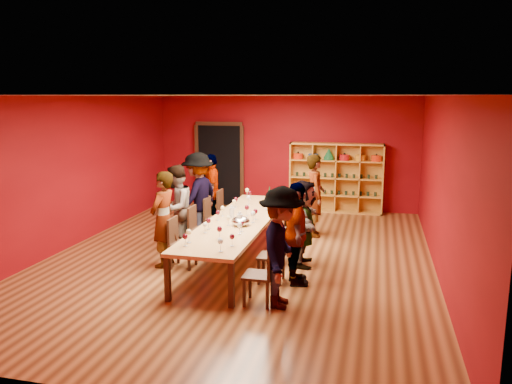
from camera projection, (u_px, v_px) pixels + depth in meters
room_shell at (239, 179)px, 9.07m from camera, size 7.10×9.10×3.04m
tasting_table at (239, 222)px, 9.22m from camera, size 1.10×4.50×0.75m
doorway at (220, 165)px, 13.79m from camera, size 1.40×0.17×2.30m
shelving_unit at (336, 174)px, 12.95m from camera, size 2.40×0.40×1.80m
chair_person_left_1 at (179, 240)px, 8.79m from camera, size 0.42×0.42×0.89m
person_left_1 at (163, 219)px, 8.79m from camera, size 0.53×0.67×1.71m
chair_person_left_2 at (198, 226)px, 9.69m from camera, size 0.42×0.42×0.89m
person_left_2 at (176, 208)px, 9.72m from camera, size 0.49×0.84×1.69m
chair_person_left_3 at (212, 216)px, 10.53m from camera, size 0.42×0.42×0.89m
person_left_3 at (198, 196)px, 10.52m from camera, size 0.72×1.26×1.83m
chair_person_left_4 at (225, 207)px, 11.37m from camera, size 0.42×0.42×0.89m
person_left_4 at (212, 191)px, 11.38m from camera, size 0.74×1.09×1.71m
chair_person_right_0 at (264, 272)px, 7.20m from camera, size 0.42×0.42×0.89m
person_right_0 at (281, 247)px, 7.07m from camera, size 0.52×1.15×1.75m
chair_person_right_1 at (276, 253)px, 8.06m from camera, size 0.42×0.42×0.89m
person_right_1 at (296, 234)px, 7.92m from camera, size 0.69×1.06×1.67m
chair_person_right_2 at (287, 237)px, 8.96m from camera, size 0.42×0.42×0.89m
person_right_2 at (304, 223)px, 8.84m from camera, size 0.57×1.47×1.55m
chair_person_right_4 at (303, 213)px, 10.84m from camera, size 0.42×0.42×0.89m
person_right_4 at (315, 195)px, 10.71m from camera, size 0.63×0.75×1.78m
wine_glass_0 at (234, 202)px, 10.03m from camera, size 0.08×0.08×0.19m
wine_glass_1 at (249, 198)px, 10.38m from camera, size 0.08×0.08×0.21m
wine_glass_2 at (250, 193)px, 10.93m from camera, size 0.08×0.08×0.20m
wine_glass_3 at (266, 202)px, 9.96m from camera, size 0.09×0.09×0.22m
wine_glass_4 at (269, 202)px, 10.00m from camera, size 0.09×0.09×0.21m
wine_glass_5 at (242, 224)px, 8.34m from camera, size 0.07×0.07×0.18m
wine_glass_6 at (209, 221)px, 8.48m from camera, size 0.08×0.08×0.20m
wine_glass_7 at (220, 230)px, 7.91m from camera, size 0.09×0.09×0.21m
wine_glass_8 at (189, 233)px, 7.70m from camera, size 0.09×0.09×0.22m
wine_glass_9 at (247, 191)px, 11.14m from camera, size 0.09×0.09×0.22m
wine_glass_10 at (273, 195)px, 10.67m from camera, size 0.09×0.09×0.22m
wine_glass_11 at (205, 225)px, 8.27m from camera, size 0.07×0.07×0.18m
wine_glass_12 at (185, 237)px, 7.53m from camera, size 0.08×0.08×0.20m
wine_glass_13 at (240, 225)px, 8.20m from camera, size 0.08×0.08×0.20m
wine_glass_14 at (255, 212)px, 9.15m from camera, size 0.08×0.08×0.21m
wine_glass_15 at (236, 200)px, 10.18m from camera, size 0.08×0.08×0.21m
wine_glass_16 at (223, 209)px, 9.42m from camera, size 0.08×0.08×0.20m
wine_glass_17 at (220, 242)px, 7.26m from camera, size 0.08×0.08×0.20m
wine_glass_18 at (275, 194)px, 10.94m from camera, size 0.07×0.07×0.18m
wine_glass_19 at (228, 218)px, 8.74m from camera, size 0.07×0.07×0.18m
wine_glass_20 at (247, 208)px, 9.43m from camera, size 0.09×0.09×0.21m
wine_glass_21 at (218, 213)px, 9.10m from camera, size 0.08×0.08×0.19m
wine_glass_22 at (232, 237)px, 7.53m from camera, size 0.08×0.08×0.20m
wine_glass_23 at (253, 214)px, 8.93m from camera, size 0.09×0.09×0.22m
spittoon_bowl at (241, 221)px, 8.74m from camera, size 0.33×0.33×0.18m
carafe_a at (232, 212)px, 9.32m from camera, size 0.11×0.11×0.23m
carafe_b at (240, 220)px, 8.69m from camera, size 0.11×0.11×0.26m
wine_bottle at (270, 194)px, 11.03m from camera, size 0.08×0.08×0.28m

